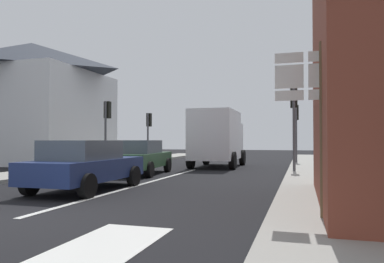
# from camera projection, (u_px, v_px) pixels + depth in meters

# --- Properties ---
(ground_plane) EXTENTS (80.00, 80.00, 0.00)m
(ground_plane) POSITION_uv_depth(u_px,v_px,m) (182.00, 173.00, 16.52)
(ground_plane) COLOR black
(sidewalk_right) EXTENTS (2.36, 44.00, 0.14)m
(sidewalk_right) POSITION_uv_depth(u_px,v_px,m) (319.00, 180.00, 12.99)
(sidewalk_right) COLOR gray
(sidewalk_right) RESTS_ON ground
(sidewalk_left) EXTENTS (2.36, 44.00, 0.14)m
(sidewalk_left) POSITION_uv_depth(u_px,v_px,m) (44.00, 172.00, 16.22)
(sidewalk_left) COLOR gray
(sidewalk_left) RESTS_ON ground
(lane_centre_stripe) EXTENTS (0.16, 12.00, 0.01)m
(lane_centre_stripe) POSITION_uv_depth(u_px,v_px,m) (146.00, 183.00, 12.69)
(lane_centre_stripe) COLOR silver
(lane_centre_stripe) RESTS_ON ground
(lane_turn_arrow) EXTENTS (1.20, 2.20, 0.01)m
(lane_turn_arrow) POSITION_uv_depth(u_px,v_px,m) (108.00, 244.00, 5.27)
(lane_turn_arrow) COLOR silver
(lane_turn_arrow) RESTS_ON ground
(clapboard_house_left) EXTENTS (9.03, 8.93, 7.89)m
(clapboard_house_left) POSITION_uv_depth(u_px,v_px,m) (31.00, 102.00, 24.39)
(clapboard_house_left) COLOR silver
(clapboard_house_left) RESTS_ON ground
(sedan_near) EXTENTS (1.97, 4.20, 1.47)m
(sedan_near) POSITION_uv_depth(u_px,v_px,m) (85.00, 165.00, 10.87)
(sedan_near) COLOR navy
(sedan_near) RESTS_ON ground
(sedan_far) EXTENTS (2.25, 4.34, 1.47)m
(sedan_far) POSITION_uv_depth(u_px,v_px,m) (139.00, 157.00, 16.03)
(sedan_far) COLOR #2D5133
(sedan_far) RESTS_ON ground
(delivery_truck) EXTENTS (2.52, 5.02, 3.05)m
(delivery_truck) POSITION_uv_depth(u_px,v_px,m) (217.00, 137.00, 20.37)
(delivery_truck) COLOR silver
(delivery_truck) RESTS_ON ground
(route_sign_post) EXTENTS (1.66, 0.14, 3.20)m
(route_sign_post) POSITION_uv_depth(u_px,v_px,m) (324.00, 110.00, 6.47)
(route_sign_post) COLOR brown
(route_sign_post) RESTS_ON ground
(traffic_light_far_left) EXTENTS (0.30, 0.49, 3.30)m
(traffic_light_far_left) POSITION_uv_depth(u_px,v_px,m) (149.00, 126.00, 25.14)
(traffic_light_far_left) COLOR #47474C
(traffic_light_far_left) RESTS_ON ground
(traffic_light_near_right) EXTENTS (0.30, 0.49, 3.79)m
(traffic_light_near_right) POSITION_uv_depth(u_px,v_px,m) (294.00, 110.00, 16.16)
(traffic_light_near_right) COLOR #47474C
(traffic_light_near_right) RESTS_ON ground
(traffic_light_far_right) EXTENTS (0.30, 0.49, 3.59)m
(traffic_light_far_right) POSITION_uv_depth(u_px,v_px,m) (296.00, 120.00, 22.34)
(traffic_light_far_right) COLOR #47474C
(traffic_light_far_right) RESTS_ON ground
(traffic_light_near_left) EXTENTS (0.30, 0.49, 3.54)m
(traffic_light_near_left) POSITION_uv_depth(u_px,v_px,m) (107.00, 119.00, 19.75)
(traffic_light_near_left) COLOR #47474C
(traffic_light_near_left) RESTS_ON ground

